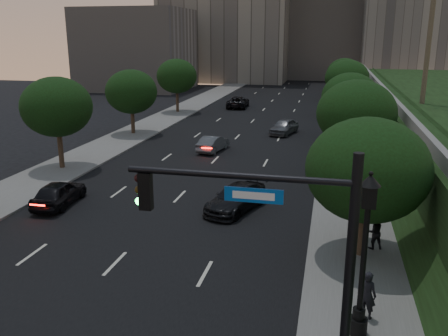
% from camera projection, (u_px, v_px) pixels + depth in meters
% --- Properties ---
extents(ground, '(160.00, 160.00, 0.00)m').
position_uv_depth(ground, '(49.00, 333.00, 15.63)').
color(ground, black).
rests_on(ground, ground).
extents(road_surface, '(16.00, 140.00, 0.02)m').
position_uv_depth(road_surface, '(233.00, 141.00, 43.80)').
color(road_surface, black).
rests_on(road_surface, ground).
extents(sidewalk_right, '(4.50, 140.00, 0.15)m').
position_uv_depth(sidewalk_right, '(347.00, 146.00, 41.60)').
color(sidewalk_right, slate).
rests_on(sidewalk_right, ground).
extents(sidewalk_left, '(4.50, 140.00, 0.15)m').
position_uv_depth(sidewalk_left, '(130.00, 136.00, 45.96)').
color(sidewalk_left, slate).
rests_on(sidewalk_left, ground).
extents(parapet_wall, '(0.35, 90.00, 0.70)m').
position_uv_depth(parapet_wall, '(393.00, 102.00, 37.87)').
color(parapet_wall, slate).
rests_on(parapet_wall, embankment).
extents(office_block_left, '(26.00, 20.00, 32.00)m').
position_uv_depth(office_block_left, '(228.00, 3.00, 100.68)').
color(office_block_left, gray).
rests_on(office_block_left, ground).
extents(office_block_mid, '(22.00, 18.00, 26.00)m').
position_uv_depth(office_block_mid, '(324.00, 19.00, 106.62)').
color(office_block_mid, '#9B958E').
rests_on(office_block_mid, ground).
extents(office_block_filler, '(18.00, 16.00, 14.00)m').
position_uv_depth(office_block_filler, '(137.00, 50.00, 85.00)').
color(office_block_filler, '#9B958E').
rests_on(office_block_filler, ground).
extents(tree_right_a, '(5.20, 5.20, 6.24)m').
position_uv_depth(tree_right_a, '(367.00, 170.00, 19.86)').
color(tree_right_a, '#38281C').
rests_on(tree_right_a, ground).
extents(tree_right_b, '(5.20, 5.20, 6.74)m').
position_uv_depth(tree_right_b, '(356.00, 114.00, 31.00)').
color(tree_right_b, '#38281C').
rests_on(tree_right_b, ground).
extents(tree_right_c, '(5.20, 5.20, 6.24)m').
position_uv_depth(tree_right_c, '(350.00, 97.00, 43.34)').
color(tree_right_c, '#38281C').
rests_on(tree_right_c, ground).
extents(tree_right_d, '(5.20, 5.20, 6.74)m').
position_uv_depth(tree_right_d, '(347.00, 78.00, 56.35)').
color(tree_right_d, '#38281C').
rests_on(tree_right_d, ground).
extents(tree_right_e, '(5.20, 5.20, 6.24)m').
position_uv_depth(tree_right_e, '(344.00, 73.00, 70.57)').
color(tree_right_e, '#38281C').
rests_on(tree_right_e, ground).
extents(tree_left_b, '(5.00, 5.00, 6.71)m').
position_uv_depth(tree_left_b, '(57.00, 107.00, 33.49)').
color(tree_left_b, '#38281C').
rests_on(tree_left_b, ground).
extents(tree_left_c, '(5.00, 5.00, 6.34)m').
position_uv_depth(tree_left_c, '(131.00, 92.00, 45.79)').
color(tree_left_c, '#38281C').
rests_on(tree_left_c, ground).
extents(tree_left_d, '(5.00, 5.00, 6.71)m').
position_uv_depth(tree_left_d, '(177.00, 76.00, 58.84)').
color(tree_left_d, '#38281C').
rests_on(tree_left_d, ground).
extents(traffic_signal_mast, '(5.68, 0.56, 7.00)m').
position_uv_depth(traffic_signal_mast, '(302.00, 284.00, 11.42)').
color(traffic_signal_mast, black).
rests_on(traffic_signal_mast, ground).
extents(street_lamp, '(0.64, 0.64, 5.62)m').
position_uv_depth(street_lamp, '(363.00, 264.00, 14.69)').
color(street_lamp, black).
rests_on(street_lamp, ground).
extents(sedan_near_left, '(2.06, 4.44, 1.47)m').
position_uv_depth(sedan_near_left, '(59.00, 193.00, 27.19)').
color(sedan_near_left, black).
rests_on(sedan_near_left, ground).
extents(sedan_mid_left, '(2.06, 4.23, 1.34)m').
position_uv_depth(sedan_mid_left, '(213.00, 143.00, 39.95)').
color(sedan_mid_left, '#54575C').
rests_on(sedan_mid_left, ground).
extents(sedan_far_left, '(2.78, 5.61, 1.53)m').
position_uv_depth(sedan_far_left, '(238.00, 102.00, 64.08)').
color(sedan_far_left, black).
rests_on(sedan_far_left, ground).
extents(sedan_near_right, '(3.36, 5.16, 1.39)m').
position_uv_depth(sedan_near_right, '(236.00, 198.00, 26.44)').
color(sedan_near_right, black).
rests_on(sedan_near_right, ground).
extents(sedan_far_right, '(2.90, 4.82, 1.53)m').
position_uv_depth(sedan_far_right, '(284.00, 127.00, 46.85)').
color(sedan_far_right, '#575A5F').
rests_on(sedan_far_right, ground).
extents(pedestrian_a, '(0.74, 0.63, 1.71)m').
position_uv_depth(pedestrian_a, '(367.00, 295.00, 16.02)').
color(pedestrian_a, black).
rests_on(pedestrian_a, sidewalk_right).
extents(pedestrian_b, '(0.92, 0.81, 1.60)m').
position_uv_depth(pedestrian_b, '(374.00, 232.00, 21.29)').
color(pedestrian_b, black).
rests_on(pedestrian_b, sidewalk_right).
extents(pedestrian_c, '(0.97, 0.62, 1.53)m').
position_uv_depth(pedestrian_c, '(368.00, 191.00, 27.05)').
color(pedestrian_c, black).
rests_on(pedestrian_c, sidewalk_right).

